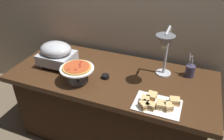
{
  "coord_description": "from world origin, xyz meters",
  "views": [
    {
      "loc": [
        0.64,
        -1.61,
        1.89
      ],
      "look_at": [
        0.0,
        0.0,
        0.81
      ],
      "focal_mm": 35.46,
      "sensor_mm": 36.0,
      "label": 1
    }
  ],
  "objects_px": {
    "pizza_plate_front": "(56,49)",
    "sauce_cup_near": "(105,76)",
    "heat_lamp": "(165,45)",
    "chafing_dish": "(56,53)",
    "sandwich_platter": "(157,103)",
    "utensil_holder": "(190,71)",
    "pizza_plate_center": "(77,69)"
  },
  "relations": [
    {
      "from": "pizza_plate_front",
      "to": "sauce_cup_near",
      "type": "height_order",
      "value": "sauce_cup_near"
    },
    {
      "from": "heat_lamp",
      "to": "sauce_cup_near",
      "type": "relative_size",
      "value": 6.78
    },
    {
      "from": "heat_lamp",
      "to": "sauce_cup_near",
      "type": "xyz_separation_m",
      "value": [
        -0.48,
        -0.11,
        -0.35
      ]
    },
    {
      "from": "chafing_dish",
      "to": "sandwich_platter",
      "type": "relative_size",
      "value": 0.91
    },
    {
      "from": "sandwich_platter",
      "to": "pizza_plate_front",
      "type": "bearing_deg",
      "value": 157.27
    },
    {
      "from": "sauce_cup_near",
      "to": "utensil_holder",
      "type": "height_order",
      "value": "utensil_holder"
    },
    {
      "from": "chafing_dish",
      "to": "pizza_plate_center",
      "type": "height_order",
      "value": "chafing_dish"
    },
    {
      "from": "chafing_dish",
      "to": "pizza_plate_center",
      "type": "xyz_separation_m",
      "value": [
        0.32,
        -0.17,
        -0.01
      ]
    },
    {
      "from": "heat_lamp",
      "to": "pizza_plate_front",
      "type": "relative_size",
      "value": 1.59
    },
    {
      "from": "pizza_plate_center",
      "to": "sandwich_platter",
      "type": "xyz_separation_m",
      "value": [
        0.71,
        -0.06,
        -0.1
      ]
    },
    {
      "from": "pizza_plate_front",
      "to": "pizza_plate_center",
      "type": "relative_size",
      "value": 1.01
    },
    {
      "from": "heat_lamp",
      "to": "sandwich_platter",
      "type": "bearing_deg",
      "value": -83.56
    },
    {
      "from": "pizza_plate_center",
      "to": "sandwich_platter",
      "type": "height_order",
      "value": "pizza_plate_center"
    },
    {
      "from": "heat_lamp",
      "to": "pizza_plate_center",
      "type": "distance_m",
      "value": 0.76
    },
    {
      "from": "chafing_dish",
      "to": "pizza_plate_center",
      "type": "bearing_deg",
      "value": -28.12
    },
    {
      "from": "sandwich_platter",
      "to": "chafing_dish",
      "type": "bearing_deg",
      "value": 167.26
    },
    {
      "from": "chafing_dish",
      "to": "heat_lamp",
      "type": "relative_size",
      "value": 0.69
    },
    {
      "from": "pizza_plate_center",
      "to": "utensil_holder",
      "type": "height_order",
      "value": "utensil_holder"
    },
    {
      "from": "sandwich_platter",
      "to": "utensil_holder",
      "type": "xyz_separation_m",
      "value": [
        0.19,
        0.52,
        0.03
      ]
    },
    {
      "from": "chafing_dish",
      "to": "sauce_cup_near",
      "type": "relative_size",
      "value": 4.64
    },
    {
      "from": "sandwich_platter",
      "to": "utensil_holder",
      "type": "height_order",
      "value": "utensil_holder"
    },
    {
      "from": "heat_lamp",
      "to": "pizza_plate_center",
      "type": "height_order",
      "value": "heat_lamp"
    },
    {
      "from": "pizza_plate_center",
      "to": "pizza_plate_front",
      "type": "bearing_deg",
      "value": 139.21
    },
    {
      "from": "pizza_plate_front",
      "to": "chafing_dish",
      "type": "bearing_deg",
      "value": -53.65
    },
    {
      "from": "pizza_plate_center",
      "to": "chafing_dish",
      "type": "bearing_deg",
      "value": 151.88
    },
    {
      "from": "heat_lamp",
      "to": "utensil_holder",
      "type": "height_order",
      "value": "heat_lamp"
    },
    {
      "from": "pizza_plate_center",
      "to": "sauce_cup_near",
      "type": "distance_m",
      "value": 0.27
    },
    {
      "from": "chafing_dish",
      "to": "pizza_plate_front",
      "type": "distance_m",
      "value": 0.38
    },
    {
      "from": "heat_lamp",
      "to": "pizza_plate_front",
      "type": "bearing_deg",
      "value": 170.29
    },
    {
      "from": "sauce_cup_near",
      "to": "utensil_holder",
      "type": "relative_size",
      "value": 0.31
    },
    {
      "from": "heat_lamp",
      "to": "pizza_plate_center",
      "type": "bearing_deg",
      "value": -159.61
    },
    {
      "from": "chafing_dish",
      "to": "pizza_plate_center",
      "type": "relative_size",
      "value": 1.1
    }
  ]
}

